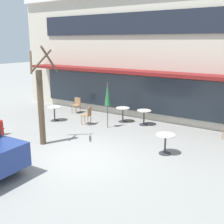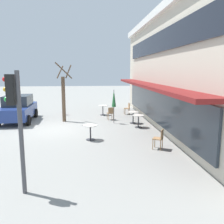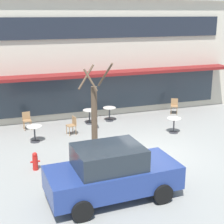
# 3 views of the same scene
# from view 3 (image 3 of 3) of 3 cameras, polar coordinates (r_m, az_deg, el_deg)

# --- Properties ---
(ground_plane) EXTENTS (80.00, 80.00, 0.00)m
(ground_plane) POSITION_cam_3_polar(r_m,az_deg,el_deg) (14.52, 5.48, -7.11)
(ground_plane) COLOR gray
(building_facade) EXTENTS (18.22, 9.10, 6.88)m
(building_facade) POSITION_cam_3_polar(r_m,az_deg,el_deg) (22.87, -4.88, 10.40)
(building_facade) COLOR beige
(building_facade) RESTS_ON ground
(cafe_table_near_wall) EXTENTS (0.70, 0.70, 0.76)m
(cafe_table_near_wall) POSITION_cam_3_polar(r_m,az_deg,el_deg) (18.30, -3.77, -0.39)
(cafe_table_near_wall) COLOR #333338
(cafe_table_near_wall) RESTS_ON ground
(cafe_table_streetside) EXTENTS (0.70, 0.70, 0.76)m
(cafe_table_streetside) POSITION_cam_3_polar(r_m,az_deg,el_deg) (16.07, -12.75, -3.14)
(cafe_table_streetside) COLOR #333338
(cafe_table_streetside) RESTS_ON ground
(cafe_table_by_tree) EXTENTS (0.70, 0.70, 0.76)m
(cafe_table_by_tree) POSITION_cam_3_polar(r_m,az_deg,el_deg) (18.73, -0.43, 0.03)
(cafe_table_by_tree) COLOR #333338
(cafe_table_by_tree) RESTS_ON ground
(cafe_table_mid_patio) EXTENTS (0.70, 0.70, 0.76)m
(cafe_table_mid_patio) POSITION_cam_3_polar(r_m,az_deg,el_deg) (17.13, 10.25, -1.78)
(cafe_table_mid_patio) COLOR #333338
(cafe_table_mid_patio) RESTS_ON ground
(patio_umbrella_green_folded) EXTENTS (0.28, 0.28, 2.20)m
(patio_umbrella_green_folded) POSITION_cam_3_polar(r_m,az_deg,el_deg) (16.82, -3.01, 2.07)
(patio_umbrella_green_folded) COLOR #4C4C51
(patio_umbrella_green_folded) RESTS_ON ground
(cafe_chair_0) EXTENTS (0.55, 0.55, 0.89)m
(cafe_chair_0) POSITION_cam_3_polar(r_m,az_deg,el_deg) (20.42, 10.32, 1.17)
(cafe_chair_0) COLOR #9E754C
(cafe_chair_0) RESTS_ON ground
(cafe_chair_1) EXTENTS (0.48, 0.48, 0.89)m
(cafe_chair_1) POSITION_cam_3_polar(r_m,az_deg,el_deg) (16.75, -6.60, -2.01)
(cafe_chair_1) COLOR #9E754C
(cafe_chair_1) RESTS_ON ground
(cafe_chair_2) EXTENTS (0.43, 0.43, 0.89)m
(cafe_chair_2) POSITION_cam_3_polar(r_m,az_deg,el_deg) (17.92, -13.99, -1.18)
(cafe_chair_2) COLOR #9E754C
(cafe_chair_2) RESTS_ON ground
(parked_sedan) EXTENTS (4.27, 2.15, 1.76)m
(parked_sedan) POSITION_cam_3_polar(r_m,az_deg,el_deg) (10.97, -0.03, -10.01)
(parked_sedan) COLOR navy
(parked_sedan) RESTS_ON ground
(street_tree) EXTENTS (1.26, 1.08, 3.93)m
(street_tree) POSITION_cam_3_polar(r_m,az_deg,el_deg) (13.51, -2.93, -1.08)
(street_tree) COLOR brown
(street_tree) RESTS_ON ground
(fire_hydrant) EXTENTS (0.36, 0.20, 0.71)m
(fire_hydrant) POSITION_cam_3_polar(r_m,az_deg,el_deg) (13.34, -12.65, -7.96)
(fire_hydrant) COLOR red
(fire_hydrant) RESTS_ON ground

